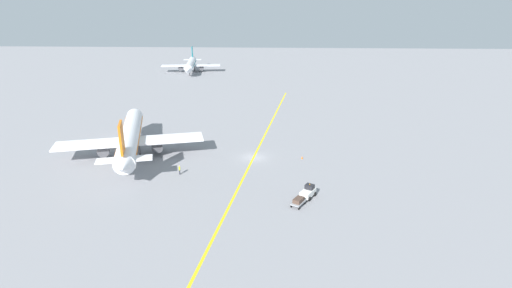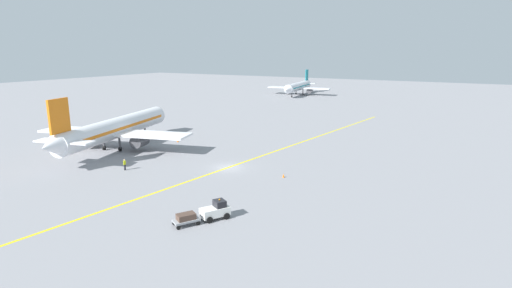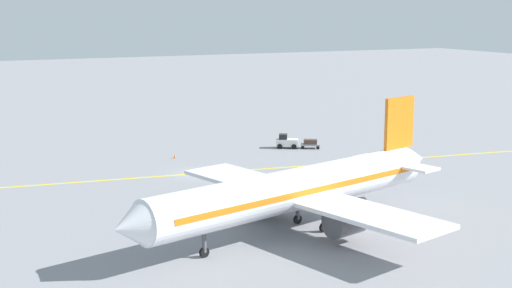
{
  "view_description": "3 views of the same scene",
  "coord_description": "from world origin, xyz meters",
  "px_view_note": "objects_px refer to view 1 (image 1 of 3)",
  "views": [
    {
      "loc": [
        3.98,
        -72.44,
        28.63
      ],
      "look_at": [
        0.52,
        -1.05,
        3.18
      ],
      "focal_mm": 28.0,
      "sensor_mm": 36.0,
      "label": 1
    },
    {
      "loc": [
        32.51,
        -48.31,
        17.24
      ],
      "look_at": [
        5.14,
        -0.48,
        4.36
      ],
      "focal_mm": 28.0,
      "sensor_mm": 36.0,
      "label": 2
    },
    {
      "loc": [
        -76.15,
        28.55,
        19.01
      ],
      "look_at": [
        -5.19,
        -4.88,
        4.02
      ],
      "focal_mm": 50.0,
      "sensor_mm": 36.0,
      "label": 3
    }
  ],
  "objects_px": {
    "baggage_cart_trailing": "(298,201)",
    "airplane_at_gate": "(130,137)",
    "baggage_tug_white": "(308,192)",
    "traffic_cone_mid_apron": "(174,139)",
    "airplane_distant_taxiing": "(191,64)",
    "traffic_cone_near_nose": "(302,157)",
    "ground_crew_worker": "(180,170)"
  },
  "relations": [
    {
      "from": "airplane_at_gate",
      "to": "baggage_tug_white",
      "type": "xyz_separation_m",
      "value": [
        33.53,
        -16.46,
        -2.81
      ]
    },
    {
      "from": "airplane_distant_taxiing",
      "to": "baggage_tug_white",
      "type": "relative_size",
      "value": 9.55
    },
    {
      "from": "airplane_at_gate",
      "to": "traffic_cone_mid_apron",
      "type": "height_order",
      "value": "airplane_at_gate"
    },
    {
      "from": "baggage_tug_white",
      "to": "baggage_cart_trailing",
      "type": "relative_size",
      "value": 1.13
    },
    {
      "from": "baggage_tug_white",
      "to": "traffic_cone_mid_apron",
      "type": "relative_size",
      "value": 6.09
    },
    {
      "from": "baggage_tug_white",
      "to": "ground_crew_worker",
      "type": "bearing_deg",
      "value": 160.7
    },
    {
      "from": "baggage_cart_trailing",
      "to": "traffic_cone_mid_apron",
      "type": "distance_m",
      "value": 38.77
    },
    {
      "from": "airplane_distant_taxiing",
      "to": "baggage_tug_white",
      "type": "distance_m",
      "value": 123.71
    },
    {
      "from": "airplane_at_gate",
      "to": "traffic_cone_near_nose",
      "type": "distance_m",
      "value": 33.75
    },
    {
      "from": "baggage_cart_trailing",
      "to": "traffic_cone_mid_apron",
      "type": "xyz_separation_m",
      "value": [
        -25.87,
        28.88,
        -0.49
      ]
    },
    {
      "from": "airplane_at_gate",
      "to": "traffic_cone_near_nose",
      "type": "bearing_deg",
      "value": -0.48
    },
    {
      "from": "ground_crew_worker",
      "to": "traffic_cone_near_nose",
      "type": "height_order",
      "value": "ground_crew_worker"
    },
    {
      "from": "baggage_cart_trailing",
      "to": "airplane_at_gate",
      "type": "bearing_deg",
      "value": 148.78
    },
    {
      "from": "baggage_tug_white",
      "to": "ground_crew_worker",
      "type": "xyz_separation_m",
      "value": [
        -21.94,
        7.68,
        0.01
      ]
    },
    {
      "from": "airplane_at_gate",
      "to": "baggage_cart_trailing",
      "type": "bearing_deg",
      "value": -31.22
    },
    {
      "from": "airplane_at_gate",
      "to": "baggage_tug_white",
      "type": "distance_m",
      "value": 37.46
    },
    {
      "from": "traffic_cone_near_nose",
      "to": "traffic_cone_mid_apron",
      "type": "xyz_separation_m",
      "value": [
        -27.55,
        9.84,
        0.0
      ]
    },
    {
      "from": "airplane_distant_taxiing",
      "to": "traffic_cone_mid_apron",
      "type": "distance_m",
      "value": 91.53
    },
    {
      "from": "airplane_at_gate",
      "to": "baggage_cart_trailing",
      "type": "height_order",
      "value": "airplane_at_gate"
    },
    {
      "from": "baggage_cart_trailing",
      "to": "traffic_cone_near_nose",
      "type": "relative_size",
      "value": 5.37
    },
    {
      "from": "airplane_distant_taxiing",
      "to": "traffic_cone_mid_apron",
      "type": "relative_size",
      "value": 58.12
    },
    {
      "from": "baggage_tug_white",
      "to": "traffic_cone_mid_apron",
      "type": "bearing_deg",
      "value": 136.6
    },
    {
      "from": "traffic_cone_mid_apron",
      "to": "ground_crew_worker",
      "type": "bearing_deg",
      "value": -73.09
    },
    {
      "from": "baggage_tug_white",
      "to": "traffic_cone_mid_apron",
      "type": "xyz_separation_m",
      "value": [
        -27.51,
        26.02,
        -0.63
      ]
    },
    {
      "from": "baggage_cart_trailing",
      "to": "ground_crew_worker",
      "type": "xyz_separation_m",
      "value": [
        -20.3,
        10.54,
        0.15
      ]
    },
    {
      "from": "ground_crew_worker",
      "to": "airplane_distant_taxiing",
      "type": "bearing_deg",
      "value": 100.45
    },
    {
      "from": "traffic_cone_near_nose",
      "to": "traffic_cone_mid_apron",
      "type": "relative_size",
      "value": 1.0
    },
    {
      "from": "baggage_cart_trailing",
      "to": "ground_crew_worker",
      "type": "distance_m",
      "value": 22.87
    },
    {
      "from": "baggage_tug_white",
      "to": "baggage_cart_trailing",
      "type": "distance_m",
      "value": 3.3
    },
    {
      "from": "airplane_at_gate",
      "to": "baggage_cart_trailing",
      "type": "distance_m",
      "value": 37.4
    },
    {
      "from": "airplane_distant_taxiing",
      "to": "baggage_tug_white",
      "type": "height_order",
      "value": "airplane_distant_taxiing"
    },
    {
      "from": "baggage_tug_white",
      "to": "ground_crew_worker",
      "type": "distance_m",
      "value": 23.25
    }
  ]
}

